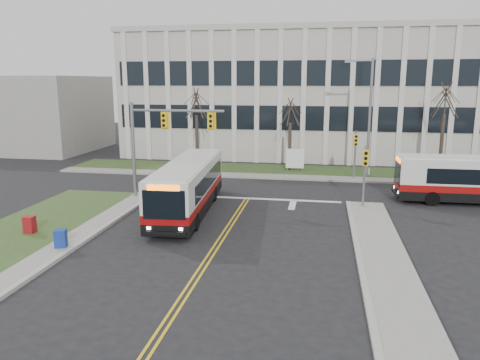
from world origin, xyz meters
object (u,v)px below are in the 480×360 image
newspaper_box_blue (61,240)px  newspaper_box_red (30,226)px  streetlight (368,112)px  directory_sign (295,159)px  bus_main (188,188)px

newspaper_box_blue → newspaper_box_red: size_ratio=1.00×
streetlight → directory_sign: bearing=166.8°
streetlight → bus_main: (-10.92, -11.70, -3.75)m
bus_main → newspaper_box_blue: 8.19m
bus_main → newspaper_box_blue: bearing=-123.1°
directory_sign → newspaper_box_red: size_ratio=2.11×
newspaper_box_blue → directory_sign: bearing=49.1°
streetlight → newspaper_box_red: size_ratio=9.68×
bus_main → streetlight: bearing=42.8°
directory_sign → newspaper_box_blue: (-9.34, -20.12, -0.70)m
newspaper_box_blue → newspaper_box_red: same height
streetlight → bus_main: 16.44m
bus_main → newspaper_box_blue: bus_main is taller
directory_sign → streetlight: bearing=-13.2°
directory_sign → newspaper_box_blue: 22.19m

